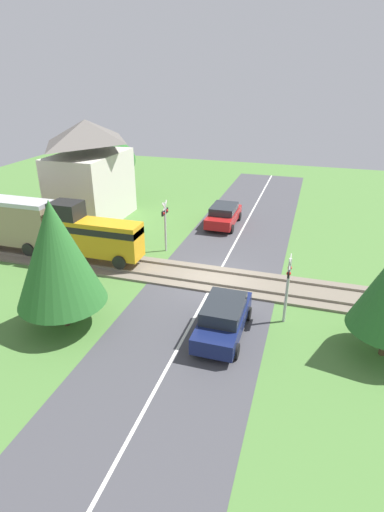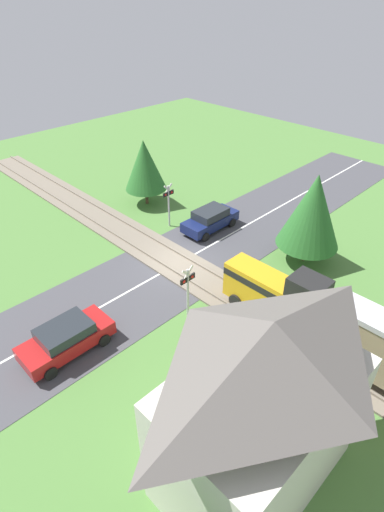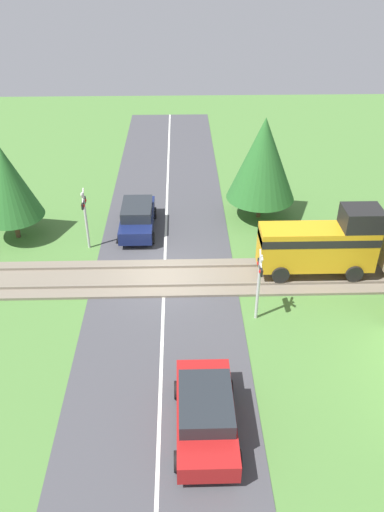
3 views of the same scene
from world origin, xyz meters
The scene contains 9 objects.
ground_plane centered at (0.00, 0.00, 0.00)m, with size 60.00×60.00×0.00m, color #4C7A38.
road_surface centered at (0.00, 0.00, 0.01)m, with size 48.00×6.40×0.02m.
track_bed centered at (0.00, 0.00, 0.07)m, with size 2.80×48.00×0.24m.
car_near_crossing centered at (-4.41, -1.44, 0.78)m, with size 4.09×1.81×1.49m.
car_far_side centered at (8.08, 1.44, 0.77)m, with size 4.10×1.93×1.45m.
crossing_signal_west_approach centered at (-2.77, -3.73, 1.98)m, with size 0.90×0.18×3.09m.
crossing_signal_east_approach centered at (2.77, 3.73, 1.98)m, with size 0.90×0.18×3.09m.
tree_roadside_hedge centered at (-5.72, 5.02, 3.32)m, with size 3.59×3.59×5.48m.
tree_beyond_track centered at (-3.90, -7.50, 3.02)m, with size 3.03×3.03×4.85m.
Camera 3 is at (18.18, 0.76, 13.00)m, focal length 35.00 mm.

